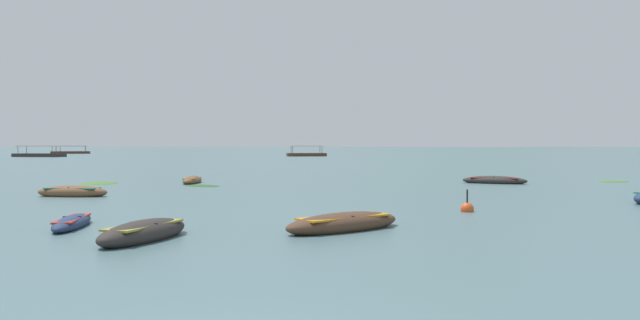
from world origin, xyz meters
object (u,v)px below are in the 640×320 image
rowboat_3 (192,180)px  mooring_buoy (467,209)px  rowboat_8 (72,223)px  ferry_1 (39,155)px  rowboat_1 (494,180)px  rowboat_7 (144,232)px  ferry_0 (306,154)px  rowboat_2 (72,192)px  rowboat_0 (344,223)px  ferry_2 (71,152)px

rowboat_3 → mooring_buoy: 20.56m
rowboat_8 → ferry_1: ferry_1 is taller
ferry_1 → rowboat_3: bearing=-57.5°
rowboat_1 → ferry_1: ferry_1 is taller
rowboat_1 → rowboat_7: rowboat_7 is taller
rowboat_1 → rowboat_7: size_ratio=1.20×
rowboat_3 → rowboat_7: 22.16m
rowboat_1 → ferry_0: size_ratio=0.44×
rowboat_2 → rowboat_8: (4.61, -9.97, -0.06)m
rowboat_0 → rowboat_8: size_ratio=1.20×
ferry_0 → ferry_2: 83.95m
rowboat_2 → mooring_buoy: mooring_buoy is taller
rowboat_7 → ferry_0: bearing=90.9°
rowboat_7 → ferry_0: (-1.77, 115.57, 0.25)m
rowboat_7 → rowboat_8: (-2.80, 2.15, -0.06)m
rowboat_7 → mooring_buoy: 11.37m
rowboat_1 → rowboat_8: 26.31m
rowboat_0 → rowboat_1: 22.26m
rowboat_3 → ferry_0: bearing=88.5°
rowboat_0 → rowboat_8: (-7.78, 0.35, -0.06)m
rowboat_8 → ferry_1: bearing=118.0°
rowboat_1 → ferry_2: ferry_2 is taller
ferry_0 → rowboat_7: bearing=-89.1°
rowboat_7 → ferry_2: 173.72m
rowboat_0 → rowboat_7: rowboat_7 is taller
rowboat_3 → ferry_1: bearing=122.5°
rowboat_0 → ferry_1: bearing=121.1°
rowboat_0 → rowboat_7: size_ratio=1.10×
ferry_1 → ferry_0: bearing=8.7°
ferry_2 → mooring_buoy: 172.39m
rowboat_1 → rowboat_3: rowboat_1 is taller
rowboat_0 → rowboat_2: 16.12m
mooring_buoy → rowboat_0: bearing=-134.1°
rowboat_0 → mooring_buoy: bearing=45.9°
rowboat_8 → ferry_1: 118.66m
ferry_0 → rowboat_2: bearing=-93.1°
ferry_2 → rowboat_0: bearing=-62.7°
ferry_2 → mooring_buoy: (84.35, -150.35, -0.34)m
rowboat_1 → rowboat_2: 24.10m
rowboat_1 → ferry_0: (-16.40, 93.72, 0.26)m
rowboat_2 → rowboat_8: size_ratio=1.10×
rowboat_0 → rowboat_1: bearing=64.3°
rowboat_0 → rowboat_8: 7.78m
rowboat_0 → rowboat_3: (-9.23, 19.95, -0.02)m
ferry_1 → mooring_buoy: ferry_1 is taller
rowboat_1 → mooring_buoy: (-5.22, -15.48, -0.08)m
rowboat_2 → mooring_buoy: bearing=-18.9°
rowboat_2 → ferry_1: size_ratio=0.30×
rowboat_3 → ferry_0: size_ratio=0.38×
rowboat_8 → mooring_buoy: (12.21, 4.22, -0.03)m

